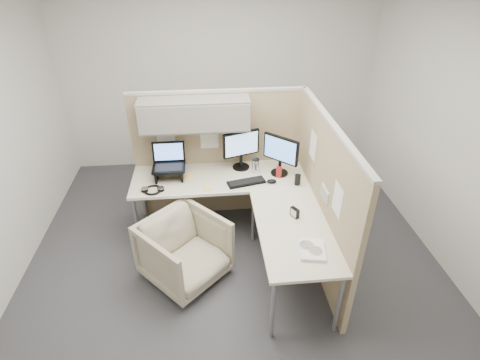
{
  "coord_description": "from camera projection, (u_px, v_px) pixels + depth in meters",
  "views": [
    {
      "loc": [
        -0.23,
        -3.12,
        2.97
      ],
      "look_at": [
        0.1,
        0.25,
        0.85
      ],
      "focal_mm": 28.0,
      "sensor_mm": 36.0,
      "label": 1
    }
  ],
  "objects": [
    {
      "name": "ground",
      "position": [
        233.0,
        256.0,
        4.22
      ],
      "size": [
        4.5,
        4.5,
        0.0
      ],
      "primitive_type": "plane",
      "color": "#36353A",
      "rests_on": "ground"
    },
    {
      "name": "sticky_note_b",
      "position": [
        235.0,
        186.0,
        4.11
      ],
      "size": [
        0.09,
        0.09,
        0.01
      ],
      "primitive_type": "cube",
      "rotation": [
        0.0,
        0.0,
        -0.24
      ],
      "color": "yellow",
      "rests_on": "desk"
    },
    {
      "name": "desk_clock",
      "position": [
        295.0,
        213.0,
        3.62
      ],
      "size": [
        0.08,
        0.1,
        0.1
      ],
      "rotation": [
        0.0,
        0.0,
        -1.05
      ],
      "color": "black",
      "rests_on": "desk"
    },
    {
      "name": "desk",
      "position": [
        243.0,
        199.0,
        3.98
      ],
      "size": [
        2.0,
        1.98,
        0.73
      ],
      "color": "beige",
      "rests_on": "ground"
    },
    {
      "name": "monitor_right",
      "position": [
        281.0,
        152.0,
        4.19
      ],
      "size": [
        0.34,
        0.33,
        0.47
      ],
      "rotation": [
        0.0,
        0.0,
        -0.76
      ],
      "color": "black",
      "rests_on": "desk"
    },
    {
      "name": "paper_stack",
      "position": [
        312.0,
        250.0,
        3.22
      ],
      "size": [
        0.26,
        0.3,
        0.03
      ],
      "rotation": [
        0.0,
        0.0,
        -0.18
      ],
      "color": "white",
      "rests_on": "desk"
    },
    {
      "name": "monitor_left",
      "position": [
        241.0,
        147.0,
        4.31
      ],
      "size": [
        0.43,
        0.2,
        0.47
      ],
      "rotation": [
        0.0,
        0.0,
        0.32
      ],
      "color": "black",
      "rests_on": "desk"
    },
    {
      "name": "mouse",
      "position": [
        272.0,
        181.0,
        4.16
      ],
      "size": [
        0.11,
        0.07,
        0.04
      ],
      "primitive_type": "ellipsoid",
      "rotation": [
        0.0,
        0.0,
        -0.02
      ],
      "color": "black",
      "rests_on": "desk"
    },
    {
      "name": "keyboard",
      "position": [
        246.0,
        182.0,
        4.15
      ],
      "size": [
        0.44,
        0.23,
        0.02
      ],
      "primitive_type": "cube",
      "rotation": [
        0.0,
        0.0,
        0.23
      ],
      "color": "black",
      "rests_on": "desk"
    },
    {
      "name": "partition_right",
      "position": [
        321.0,
        195.0,
        3.81
      ],
      "size": [
        0.07,
        2.03,
        1.63
      ],
      "color": "tan",
      "rests_on": "ground"
    },
    {
      "name": "office_chair",
      "position": [
        185.0,
        248.0,
        3.78
      ],
      "size": [
        1.01,
        1.0,
        0.76
      ],
      "primitive_type": "imported",
      "rotation": [
        0.0,
        0.0,
        0.75
      ],
      "color": "#BCB095",
      "rests_on": "ground"
    },
    {
      "name": "headphones",
      "position": [
        153.0,
        190.0,
        4.02
      ],
      "size": [
        0.24,
        0.2,
        0.04
      ],
      "rotation": [
        0.0,
        0.0,
        -0.03
      ],
      "color": "black",
      "rests_on": "desk"
    },
    {
      "name": "travel_mug",
      "position": [
        256.0,
        166.0,
        4.31
      ],
      "size": [
        0.08,
        0.08,
        0.18
      ],
      "color": "silver",
      "rests_on": "desk"
    },
    {
      "name": "laptop_station",
      "position": [
        169.0,
        166.0,
        4.2
      ],
      "size": [
        0.36,
        0.31,
        0.38
      ],
      "color": "black",
      "rests_on": "desk"
    },
    {
      "name": "sticky_note_a",
      "position": [
        207.0,
        188.0,
        4.06
      ],
      "size": [
        0.1,
        0.1,
        0.01
      ],
      "primitive_type": "cube",
      "rotation": [
        0.0,
        0.0,
        0.32
      ],
      "color": "yellow",
      "rests_on": "desk"
    },
    {
      "name": "sticky_note_c",
      "position": [
        188.0,
        176.0,
        4.28
      ],
      "size": [
        0.1,
        0.1,
        0.01
      ],
      "primitive_type": "cube",
      "rotation": [
        0.0,
        0.0,
        0.42
      ],
      "color": "yellow",
      "rests_on": "desk"
    },
    {
      "name": "soda_can_green",
      "position": [
        298.0,
        180.0,
        4.11
      ],
      "size": [
        0.07,
        0.07,
        0.12
      ],
      "primitive_type": "cylinder",
      "color": "black",
      "rests_on": "desk"
    },
    {
      "name": "partition_back",
      "position": [
        208.0,
        137.0,
        4.32
      ],
      "size": [
        2.0,
        0.36,
        1.63
      ],
      "color": "tan",
      "rests_on": "ground"
    },
    {
      "name": "soda_can_silver",
      "position": [
        279.0,
        172.0,
        4.25
      ],
      "size": [
        0.07,
        0.07,
        0.12
      ],
      "primitive_type": "cylinder",
      "color": "#B21E1E",
      "rests_on": "desk"
    }
  ]
}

